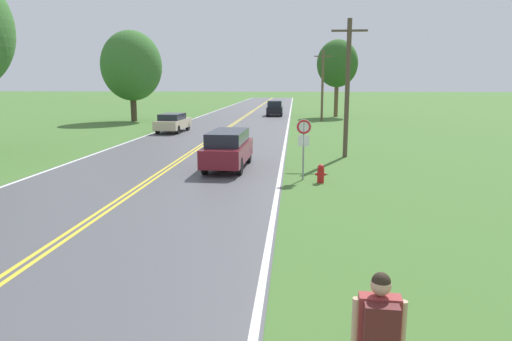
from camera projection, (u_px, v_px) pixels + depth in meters
The scene contains 10 objects.
hitchhiker_person at pixel (379, 332), 5.15m from camera, with size 0.61×0.45×1.79m.
fire_hydrant at pixel (321, 173), 17.84m from camera, with size 0.43×0.27×0.73m.
traffic_sign at pixel (304, 135), 18.11m from camera, with size 0.60×0.10×2.44m.
utility_pole_midground at pixel (347, 87), 23.46m from camera, with size 1.80×0.24×7.04m.
utility_pole_far at pixel (322, 84), 46.18m from camera, with size 1.80×0.24×7.07m.
tree_behind_sign at pixel (132, 66), 45.41m from camera, with size 6.00×6.00×8.96m.
tree_mid_treeline at pixel (337, 64), 51.44m from camera, with size 4.60×4.60×8.63m.
car_maroon_suv_approaching at pixel (228, 148), 20.75m from camera, with size 1.83×4.87×1.73m.
car_champagne_sedan_mid_near at pixel (173, 122), 35.95m from camera, with size 1.99×4.53×1.48m.
car_black_van_mid_far at pixel (275, 108), 53.70m from camera, with size 1.85×4.02×1.77m.
Camera 1 is at (5.76, 0.54, 3.87)m, focal length 32.00 mm.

